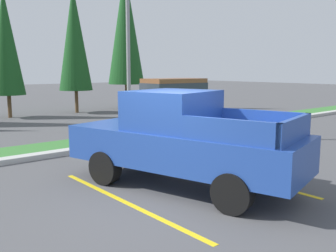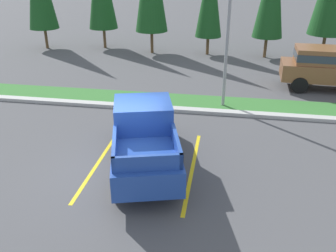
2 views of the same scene
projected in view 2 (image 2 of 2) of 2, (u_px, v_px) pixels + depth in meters
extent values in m
plane|color=#4C4C4F|center=(120.00, 169.00, 11.62)|extent=(120.00, 120.00, 0.00)
cube|color=yellow|center=(99.00, 161.00, 12.06)|extent=(0.12, 4.80, 0.01)
cube|color=yellow|center=(192.00, 169.00, 11.59)|extent=(0.12, 4.80, 0.01)
cube|color=#B2B2AD|center=(152.00, 108.00, 16.05)|extent=(56.00, 0.40, 0.15)
cube|color=#387533|center=(157.00, 100.00, 17.05)|extent=(56.00, 1.80, 0.06)
cylinder|color=black|center=(119.00, 135.00, 12.98)|extent=(0.47, 0.81, 0.76)
cylinder|color=black|center=(166.00, 132.00, 13.14)|extent=(0.47, 0.81, 0.76)
cylinder|color=black|center=(117.00, 184.00, 10.19)|extent=(0.47, 0.81, 0.76)
cylinder|color=black|center=(177.00, 180.00, 10.35)|extent=(0.47, 0.81, 0.76)
cube|color=#23479E|center=(144.00, 141.00, 11.45)|extent=(3.22, 5.52, 0.76)
cube|color=#23479E|center=(143.00, 114.00, 11.38)|extent=(2.12, 2.01, 0.84)
cube|color=#2D3842|center=(142.00, 103.00, 12.09)|extent=(1.58, 0.49, 0.63)
cube|color=#23479E|center=(114.00, 148.00, 9.81)|extent=(0.60, 1.86, 0.44)
cube|color=#23479E|center=(177.00, 145.00, 9.97)|extent=(0.60, 1.86, 0.44)
cube|color=#23479E|center=(148.00, 163.00, 9.08)|extent=(1.76, 0.58, 0.44)
cube|color=silver|center=(141.00, 116.00, 13.85)|extent=(1.78, 0.64, 0.28)
cylinder|color=black|center=(296.00, 75.00, 19.33)|extent=(0.81, 0.29, 0.80)
cylinder|color=black|center=(300.00, 85.00, 17.83)|extent=(0.81, 0.29, 0.80)
cube|color=brown|center=(329.00, 72.00, 18.09)|extent=(4.68, 2.04, 0.84)
cube|color=brown|center=(329.00, 56.00, 17.78)|extent=(3.17, 1.81, 0.76)
cube|color=#2D3842|center=(328.00, 56.00, 17.79)|extent=(3.21, 1.86, 0.36)
cylinder|color=gray|center=(228.00, 30.00, 14.98)|extent=(0.14, 0.14, 6.76)
cylinder|color=brown|center=(46.00, 38.00, 26.30)|extent=(0.20, 0.20, 1.43)
cylinder|color=brown|center=(105.00, 38.00, 26.46)|extent=(0.20, 0.20, 1.41)
cylinder|color=brown|center=(152.00, 42.00, 25.03)|extent=(0.20, 0.20, 1.50)
cylinder|color=brown|center=(208.00, 45.00, 24.70)|extent=(0.20, 0.20, 1.22)
cylinder|color=brown|center=(265.00, 47.00, 23.96)|extent=(0.20, 0.20, 1.34)
cylinder|color=brown|center=(323.00, 47.00, 23.44)|extent=(0.20, 0.20, 1.62)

